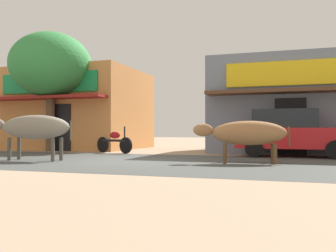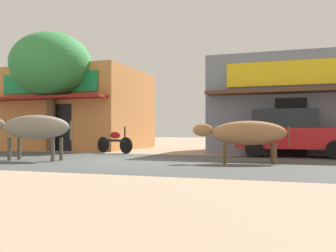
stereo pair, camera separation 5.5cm
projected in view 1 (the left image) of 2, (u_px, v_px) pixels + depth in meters
name	position (u px, v px, depth m)	size (l,w,h in m)	color
ground	(120.00, 161.00, 11.38)	(80.00, 80.00, 0.00)	tan
asphalt_road	(120.00, 161.00, 11.38)	(72.00, 6.57, 0.00)	#434644
storefront_left_cafe	(80.00, 110.00, 19.74)	(6.22, 6.18, 3.94)	#C98245
storefront_right_club	(318.00, 106.00, 16.10)	(8.58, 6.18, 3.87)	gray
roadside_tree	(51.00, 65.00, 16.94)	(3.59, 3.59, 5.27)	brown
parked_hatchback_car	(292.00, 132.00, 13.29)	(3.97, 2.10, 1.64)	red
parked_motorcycle	(115.00, 141.00, 15.51)	(1.89, 0.78, 1.07)	black
cow_near_brown	(33.00, 128.00, 11.58)	(2.89, 0.79, 1.38)	gray
cow_far_dark	(246.00, 133.00, 10.60)	(2.63, 1.02, 1.18)	#9E6C42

